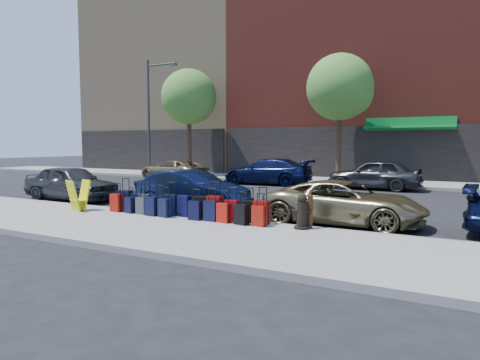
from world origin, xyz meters
The scene contains 40 objects.
ground centered at (0.00, 0.00, 0.00)m, with size 120.00×120.00×0.00m, color black.
sidewalk_near centered at (0.00, -6.50, 0.07)m, with size 60.00×4.00×0.15m, color gray.
sidewalk_far centered at (0.00, 10.00, 0.07)m, with size 60.00×4.00×0.15m, color gray.
curb_near centered at (0.00, -4.48, 0.07)m, with size 60.00×0.08×0.15m, color gray.
curb_far centered at (0.00, 7.98, 0.07)m, with size 60.00×0.08×0.15m, color gray.
building_left centered at (-16.00, 17.98, 7.98)m, with size 15.00×12.12×16.00m.
building_center centered at (0.00, 17.99, 9.98)m, with size 17.00×12.85×20.00m.
tree_left centered at (-9.86, 9.50, 5.41)m, with size 3.80×3.80×7.27m.
tree_center centered at (0.64, 9.50, 5.41)m, with size 3.80×3.80×7.27m.
streetlight centered at (-12.80, 8.80, 4.66)m, with size 2.59×0.18×8.00m.
suitcase_front_0 centered at (-2.46, -4.76, 0.48)m, with size 0.46×0.30×1.04m.
suitcase_front_1 centered at (-1.93, -4.75, 0.44)m, with size 0.39×0.22×0.92m.
suitcase_front_2 centered at (-1.57, -4.79, 0.44)m, with size 0.40×0.25×0.93m.
suitcase_front_3 centered at (-1.02, -4.80, 0.43)m, with size 0.37×0.22×0.88m.
suitcase_front_4 centered at (-0.57, -4.83, 0.46)m, with size 0.44×0.29×1.00m.
suitcase_front_5 centered at (-0.06, -4.82, 0.46)m, with size 0.45×0.30×1.00m.
suitcase_front_6 centered at (0.48, -4.81, 0.47)m, with size 0.46×0.31×1.01m.
suitcase_front_7 centered at (0.95, -4.78, 0.48)m, with size 0.45×0.25×1.07m.
suitcase_front_8 centered at (1.50, -4.76, 0.44)m, with size 0.40×0.24×0.93m.
suitcase_front_9 centered at (2.01, -4.76, 0.45)m, with size 0.40×0.22×0.96m.
suitcase_front_10 centered at (2.42, -4.78, 0.46)m, with size 0.43×0.26×0.99m.
suitcase_back_0 centered at (-2.51, -5.09, 0.44)m, with size 0.39×0.24×0.91m.
suitcase_back_1 centered at (-1.94, -5.09, 0.40)m, with size 0.36×0.25×0.79m.
suitcase_back_2 centered at (-1.48, -5.07, 0.41)m, with size 0.35×0.21×0.83m.
suitcase_back_3 centered at (-1.01, -5.17, 0.43)m, with size 0.39×0.24×0.91m.
suitcase_back_4 centered at (-0.54, -5.16, 0.42)m, with size 0.40×0.27×0.88m.
suitcase_back_6 centered at (0.53, -5.14, 0.42)m, with size 0.37×0.22×0.87m.
suitcase_back_7 centered at (1.02, -5.07, 0.44)m, with size 0.38×0.22×0.91m.
suitcase_back_8 centered at (1.44, -5.10, 0.42)m, with size 0.39×0.25×0.87m.
suitcase_back_9 centered at (2.02, -5.14, 0.42)m, with size 0.40×0.28×0.87m.
suitcase_back_10 centered at (2.51, -5.10, 0.42)m, with size 0.38×0.25×0.87m.
fire_hydrant centered at (3.61, -4.89, 0.56)m, with size 0.45×0.40×0.88m.
bollard centered at (3.75, -4.70, 0.58)m, with size 0.16×0.16×0.84m.
display_rack centered at (-3.68, -5.54, 0.63)m, with size 0.70×0.74×0.98m.
car_near_0 centered at (-6.86, -3.15, 0.72)m, with size 1.69×4.21×1.43m, color #363538.
car_near_1 centered at (-1.13, -2.94, 0.68)m, with size 1.44×4.14×1.37m, color #0C1637.
car_near_2 centered at (4.17, -3.00, 0.62)m, with size 2.07×4.48×1.25m, color #8F8257.
car_far_0 centered at (-9.33, 6.80, 0.64)m, with size 2.13×4.61×1.28m, color #93815A.
car_far_1 centered at (-2.82, 6.88, 0.74)m, with size 2.06×5.08×1.47m, color #0C1337.
car_far_2 centered at (3.02, 7.02, 0.77)m, with size 1.82×4.53×1.54m, color #2F2F31.
Camera 1 is at (7.31, -14.97, 2.28)m, focal length 32.00 mm.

